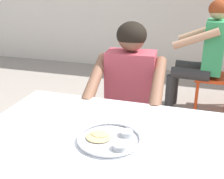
# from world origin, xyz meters

# --- Properties ---
(table_foreground) EXTENTS (1.18, 0.92, 0.75)m
(table_foreground) POSITION_xyz_m (-0.01, 0.03, 0.68)
(table_foreground) COLOR silver
(table_foreground) RESTS_ON ground
(thali_tray) EXTENTS (0.29, 0.29, 0.03)m
(thali_tray) POSITION_xyz_m (0.04, 0.04, 0.77)
(thali_tray) COLOR #B7BABF
(thali_tray) RESTS_ON table_foreground
(chair_foreground) EXTENTS (0.45, 0.43, 0.82)m
(chair_foreground) POSITION_xyz_m (-0.07, 0.98, 0.48)
(chair_foreground) COLOR red
(chair_foreground) RESTS_ON ground
(diner_foreground) EXTENTS (0.51, 0.57, 1.17)m
(diner_foreground) POSITION_xyz_m (-0.06, 0.76, 0.70)
(diner_foreground) COLOR #272727
(diner_foreground) RESTS_ON ground
(chair_red_left) EXTENTS (0.43, 0.39, 0.81)m
(chair_red_left) POSITION_xyz_m (0.67, 2.15, 0.47)
(chair_red_left) COLOR #E14519
(chair_red_left) RESTS_ON ground
(patron_background) EXTENTS (0.57, 0.52, 1.25)m
(patron_background) POSITION_xyz_m (0.45, 2.12, 0.74)
(patron_background) COLOR #2E2E2E
(patron_background) RESTS_ON ground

